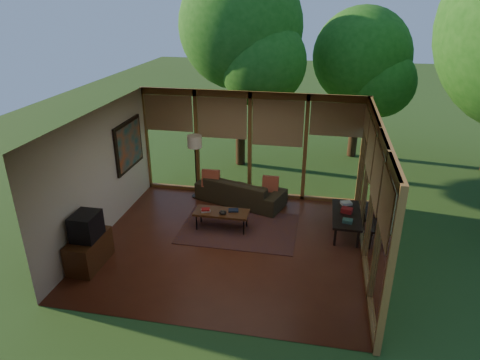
% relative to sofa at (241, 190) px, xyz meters
% --- Properties ---
extents(floor, '(5.50, 5.50, 0.00)m').
position_rel_sofa_xyz_m(floor, '(0.14, -2.00, -0.32)').
color(floor, '#5C2918').
rests_on(floor, ground).
extents(ceiling, '(5.50, 5.50, 0.00)m').
position_rel_sofa_xyz_m(ceiling, '(0.14, -2.00, 2.38)').
color(ceiling, silver).
rests_on(ceiling, ground).
extents(wall_left, '(0.04, 5.00, 2.70)m').
position_rel_sofa_xyz_m(wall_left, '(-2.61, -2.00, 1.03)').
color(wall_left, silver).
rests_on(wall_left, ground).
extents(wall_front, '(5.50, 0.04, 2.70)m').
position_rel_sofa_xyz_m(wall_front, '(0.14, -4.50, 1.03)').
color(wall_front, silver).
rests_on(wall_front, ground).
extents(window_wall_back, '(5.50, 0.12, 2.70)m').
position_rel_sofa_xyz_m(window_wall_back, '(0.14, 0.50, 1.03)').
color(window_wall_back, brown).
rests_on(window_wall_back, ground).
extents(window_wall_right, '(0.12, 5.00, 2.70)m').
position_rel_sofa_xyz_m(window_wall_right, '(2.89, -2.00, 1.03)').
color(window_wall_right, brown).
rests_on(window_wall_right, ground).
extents(tree_nw, '(3.42, 3.42, 5.71)m').
position_rel_sofa_xyz_m(tree_nw, '(-0.52, 2.69, 3.67)').
color(tree_nw, '#362313').
rests_on(tree_nw, ground).
extents(tree_ne, '(2.91, 2.91, 4.57)m').
position_rel_sofa_xyz_m(tree_ne, '(2.89, 4.13, 2.78)').
color(tree_ne, '#362313').
rests_on(tree_ne, ground).
extents(rug, '(2.55, 1.80, 0.01)m').
position_rel_sofa_xyz_m(rug, '(0.22, -1.31, -0.31)').
color(rug, brown).
rests_on(rug, floor).
extents(sofa, '(2.36, 1.48, 0.64)m').
position_rel_sofa_xyz_m(sofa, '(0.00, 0.00, 0.00)').
color(sofa, '#332A19').
rests_on(sofa, floor).
extents(pillow_left, '(0.44, 0.23, 0.46)m').
position_rel_sofa_xyz_m(pillow_left, '(-0.75, -0.05, 0.28)').
color(pillow_left, maroon).
rests_on(pillow_left, sofa).
extents(pillow_right, '(0.39, 0.21, 0.41)m').
position_rel_sofa_xyz_m(pillow_right, '(0.75, -0.05, 0.26)').
color(pillow_right, maroon).
rests_on(pillow_right, sofa).
extents(ct_book_lower, '(0.24, 0.21, 0.03)m').
position_rel_sofa_xyz_m(ct_book_lower, '(-0.51, -1.44, 0.12)').
color(ct_book_lower, beige).
rests_on(ct_book_lower, coffee_table).
extents(ct_book_upper, '(0.21, 0.18, 0.03)m').
position_rel_sofa_xyz_m(ct_book_upper, '(-0.51, -1.44, 0.15)').
color(ct_book_upper, maroon).
rests_on(ct_book_upper, coffee_table).
extents(ct_book_side, '(0.25, 0.20, 0.03)m').
position_rel_sofa_xyz_m(ct_book_side, '(0.09, -1.31, 0.12)').
color(ct_book_side, black).
rests_on(ct_book_side, coffee_table).
extents(ct_bowl, '(0.16, 0.16, 0.07)m').
position_rel_sofa_xyz_m(ct_bowl, '(-0.11, -1.49, 0.14)').
color(ct_bowl, black).
rests_on(ct_bowl, coffee_table).
extents(media_cabinet, '(0.50, 1.00, 0.60)m').
position_rel_sofa_xyz_m(media_cabinet, '(-2.33, -3.22, -0.02)').
color(media_cabinet, '#502C16').
rests_on(media_cabinet, floor).
extents(television, '(0.45, 0.55, 0.50)m').
position_rel_sofa_xyz_m(television, '(-2.31, -3.22, 0.53)').
color(television, black).
rests_on(television, media_cabinet).
extents(console_book_a, '(0.22, 0.18, 0.07)m').
position_rel_sofa_xyz_m(console_book_a, '(2.54, -1.41, 0.17)').
color(console_book_a, '#335A4E').
rests_on(console_book_a, side_console).
extents(console_book_b, '(0.27, 0.23, 0.10)m').
position_rel_sofa_xyz_m(console_book_b, '(2.54, -0.96, 0.19)').
color(console_book_b, maroon).
rests_on(console_book_b, side_console).
extents(console_book_c, '(0.28, 0.24, 0.06)m').
position_rel_sofa_xyz_m(console_book_c, '(2.54, -0.56, 0.17)').
color(console_book_c, beige).
rests_on(console_book_c, side_console).
extents(floor_lamp, '(0.36, 0.36, 1.65)m').
position_rel_sofa_xyz_m(floor_lamp, '(-1.17, 0.10, 1.08)').
color(floor_lamp, black).
rests_on(floor_lamp, floor).
extents(coffee_table, '(1.20, 0.50, 0.43)m').
position_rel_sofa_xyz_m(coffee_table, '(-0.16, -1.39, 0.07)').
color(coffee_table, '#502C16').
rests_on(coffee_table, floor).
extents(side_console, '(0.60, 1.40, 0.46)m').
position_rel_sofa_xyz_m(side_console, '(2.54, -1.01, 0.09)').
color(side_console, black).
rests_on(side_console, floor).
extents(wall_painting, '(0.06, 1.35, 1.15)m').
position_rel_sofa_xyz_m(wall_painting, '(-2.57, -0.60, 1.23)').
color(wall_painting, black).
rests_on(wall_painting, wall_left).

